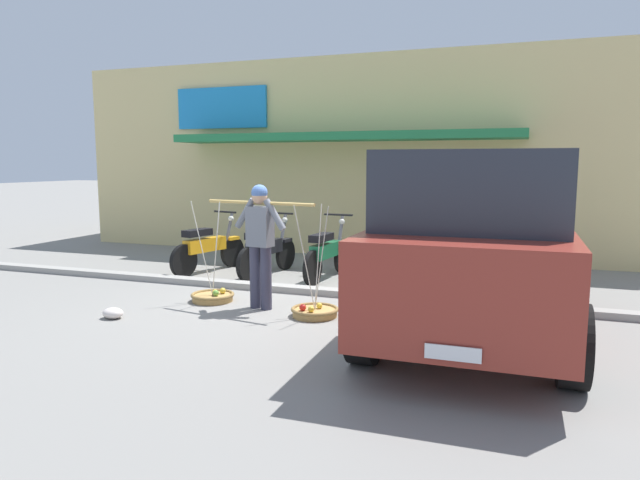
{
  "coord_description": "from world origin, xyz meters",
  "views": [
    {
      "loc": [
        3.08,
        -7.25,
        1.98
      ],
      "look_at": [
        0.28,
        0.6,
        0.85
      ],
      "focal_mm": 32.0,
      "sensor_mm": 36.0,
      "label": 1
    }
  ],
  "objects_px": {
    "fruit_vendor": "(260,238)",
    "fruit_basket_right_side": "(315,311)",
    "plastic_litter_bag": "(113,313)",
    "motorcycle_nearest_shop": "(208,248)",
    "motorcycle_third_in_row": "(327,253)",
    "parked_truck": "(476,247)",
    "fruit_basket_left_side": "(213,296)",
    "motorcycle_second_in_row": "(266,250)"
  },
  "relations": [
    {
      "from": "fruit_basket_right_side",
      "to": "motorcycle_nearest_shop",
      "type": "height_order",
      "value": "fruit_basket_right_side"
    },
    {
      "from": "plastic_litter_bag",
      "to": "motorcycle_nearest_shop",
      "type": "bearing_deg",
      "value": 98.52
    },
    {
      "from": "motorcycle_second_in_row",
      "to": "parked_truck",
      "type": "xyz_separation_m",
      "value": [
        3.74,
        -2.4,
        0.58
      ]
    },
    {
      "from": "fruit_vendor",
      "to": "fruit_basket_right_side",
      "type": "xyz_separation_m",
      "value": [
        0.84,
        -0.14,
        -0.9
      ]
    },
    {
      "from": "fruit_basket_right_side",
      "to": "motorcycle_nearest_shop",
      "type": "xyz_separation_m",
      "value": [
        -2.88,
        2.19,
        0.38
      ]
    },
    {
      "from": "fruit_basket_left_side",
      "to": "parked_truck",
      "type": "bearing_deg",
      "value": -6.4
    },
    {
      "from": "fruit_basket_left_side",
      "to": "parked_truck",
      "type": "distance_m",
      "value": 3.82
    },
    {
      "from": "fruit_basket_right_side",
      "to": "motorcycle_third_in_row",
      "type": "bearing_deg",
      "value": 104.99
    },
    {
      "from": "motorcycle_nearest_shop",
      "to": "motorcycle_third_in_row",
      "type": "xyz_separation_m",
      "value": [
        2.26,
        0.13,
        0.0
      ]
    },
    {
      "from": "motorcycle_nearest_shop",
      "to": "motorcycle_third_in_row",
      "type": "relative_size",
      "value": 0.98
    },
    {
      "from": "motorcycle_nearest_shop",
      "to": "motorcycle_second_in_row",
      "type": "xyz_separation_m",
      "value": [
        1.14,
        0.07,
        0.0
      ]
    },
    {
      "from": "fruit_vendor",
      "to": "parked_truck",
      "type": "relative_size",
      "value": 0.36
    },
    {
      "from": "motorcycle_third_in_row",
      "to": "fruit_basket_right_side",
      "type": "bearing_deg",
      "value": -75.01
    },
    {
      "from": "fruit_vendor",
      "to": "fruit_basket_right_side",
      "type": "height_order",
      "value": "fruit_vendor"
    },
    {
      "from": "fruit_basket_right_side",
      "to": "motorcycle_nearest_shop",
      "type": "relative_size",
      "value": 0.81
    },
    {
      "from": "motorcycle_second_in_row",
      "to": "parked_truck",
      "type": "relative_size",
      "value": 0.38
    },
    {
      "from": "fruit_vendor",
      "to": "motorcycle_nearest_shop",
      "type": "height_order",
      "value": "fruit_vendor"
    },
    {
      "from": "motorcycle_nearest_shop",
      "to": "plastic_litter_bag",
      "type": "bearing_deg",
      "value": -81.48
    },
    {
      "from": "fruit_basket_left_side",
      "to": "motorcycle_nearest_shop",
      "type": "xyz_separation_m",
      "value": [
        -1.21,
        1.91,
        0.38
      ]
    },
    {
      "from": "motorcycle_second_in_row",
      "to": "plastic_litter_bag",
      "type": "relative_size",
      "value": 6.48
    },
    {
      "from": "fruit_vendor",
      "to": "motorcycle_third_in_row",
      "type": "relative_size",
      "value": 0.93
    },
    {
      "from": "parked_truck",
      "to": "plastic_litter_bag",
      "type": "xyz_separation_m",
      "value": [
        -4.41,
        -0.83,
        -0.96
      ]
    },
    {
      "from": "fruit_basket_right_side",
      "to": "motorcycle_nearest_shop",
      "type": "distance_m",
      "value": 3.64
    },
    {
      "from": "fruit_vendor",
      "to": "motorcycle_nearest_shop",
      "type": "xyz_separation_m",
      "value": [
        -2.04,
        2.05,
        -0.52
      ]
    },
    {
      "from": "fruit_vendor",
      "to": "fruit_basket_right_side",
      "type": "bearing_deg",
      "value": -9.65
    },
    {
      "from": "motorcycle_third_in_row",
      "to": "parked_truck",
      "type": "distance_m",
      "value": 3.65
    },
    {
      "from": "fruit_basket_left_side",
      "to": "motorcycle_second_in_row",
      "type": "bearing_deg",
      "value": 91.93
    },
    {
      "from": "fruit_basket_right_side",
      "to": "motorcycle_second_in_row",
      "type": "bearing_deg",
      "value": 127.47
    },
    {
      "from": "motorcycle_nearest_shop",
      "to": "motorcycle_second_in_row",
      "type": "relative_size",
      "value": 0.98
    },
    {
      "from": "fruit_basket_left_side",
      "to": "fruit_basket_right_side",
      "type": "xyz_separation_m",
      "value": [
        1.67,
        -0.28,
        -0.0
      ]
    },
    {
      "from": "fruit_basket_right_side",
      "to": "motorcycle_second_in_row",
      "type": "relative_size",
      "value": 0.8
    },
    {
      "from": "fruit_vendor",
      "to": "plastic_litter_bag",
      "type": "bearing_deg",
      "value": -144.97
    },
    {
      "from": "motorcycle_nearest_shop",
      "to": "fruit_basket_left_side",
      "type": "bearing_deg",
      "value": -57.67
    },
    {
      "from": "parked_truck",
      "to": "motorcycle_second_in_row",
      "type": "bearing_deg",
      "value": 147.38
    },
    {
      "from": "fruit_vendor",
      "to": "fruit_basket_left_side",
      "type": "height_order",
      "value": "fruit_vendor"
    },
    {
      "from": "fruit_basket_left_side",
      "to": "motorcycle_second_in_row",
      "type": "relative_size",
      "value": 0.8
    },
    {
      "from": "motorcycle_nearest_shop",
      "to": "fruit_basket_right_side",
      "type": "bearing_deg",
      "value": -37.3
    },
    {
      "from": "fruit_basket_right_side",
      "to": "motorcycle_third_in_row",
      "type": "relative_size",
      "value": 0.8
    },
    {
      "from": "fruit_basket_left_side",
      "to": "fruit_vendor",
      "type": "bearing_deg",
      "value": -9.58
    },
    {
      "from": "fruit_basket_left_side",
      "to": "motorcycle_nearest_shop",
      "type": "height_order",
      "value": "fruit_basket_left_side"
    },
    {
      "from": "fruit_basket_left_side",
      "to": "motorcycle_third_in_row",
      "type": "bearing_deg",
      "value": 62.88
    },
    {
      "from": "motorcycle_third_in_row",
      "to": "plastic_litter_bag",
      "type": "relative_size",
      "value": 6.5
    }
  ]
}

